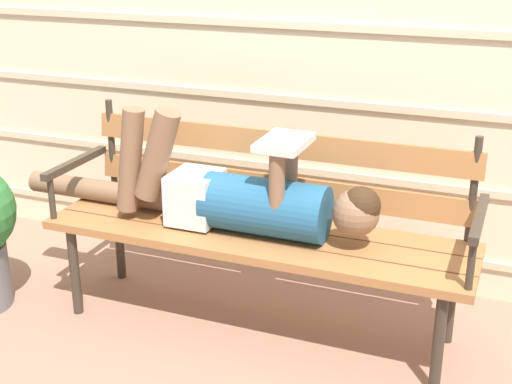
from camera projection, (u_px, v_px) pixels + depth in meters
The scene contains 4 objects.
ground_plane at pixel (241, 345), 3.00m from camera, with size 12.00×12.00×0.00m, color #936B56.
house_siding at pixel (309, 25), 3.29m from camera, with size 5.04×0.08×2.47m.
park_bench at pixel (262, 216), 3.03m from camera, with size 1.83×0.50×0.90m.
reclining_person at pixel (234, 196), 2.96m from camera, with size 1.69×0.26×0.52m.
Camera 1 is at (1.00, -2.37, 1.67)m, focal length 49.71 mm.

